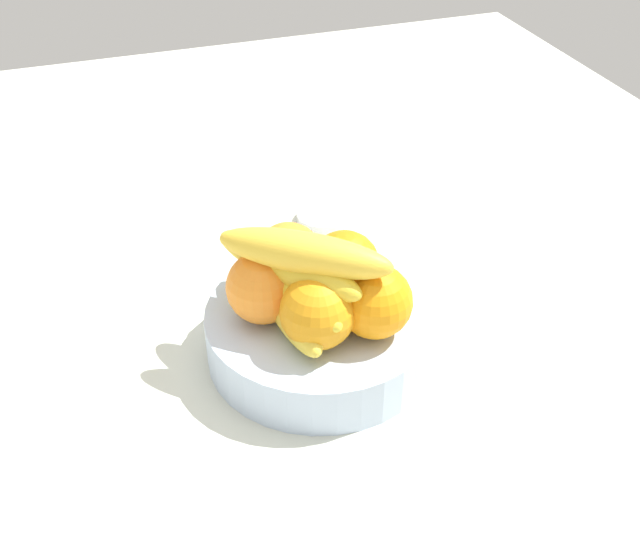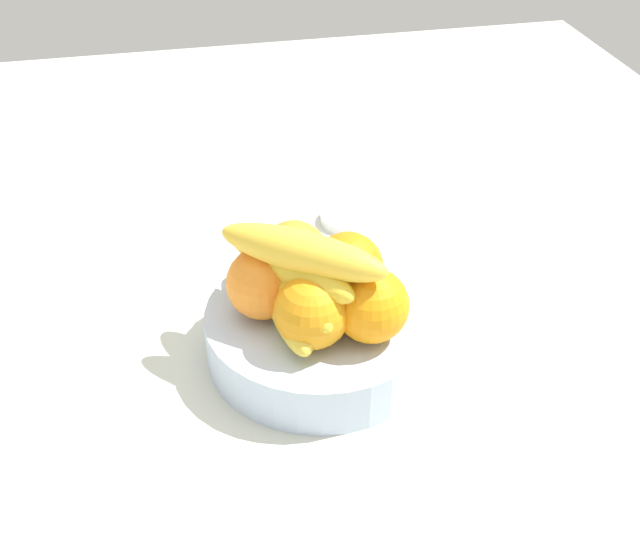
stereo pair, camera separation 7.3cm
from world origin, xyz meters
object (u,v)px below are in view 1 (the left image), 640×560
at_px(orange_front_left, 343,263).
at_px(banana_bunch, 292,276).
at_px(orange_front_right, 288,257).
at_px(orange_back_left, 318,312).
at_px(orange_back_right, 375,301).
at_px(fruit_bowl, 320,332).
at_px(orange_center, 263,287).
at_px(jar_lid, 323,217).

distance_m(orange_front_left, banana_bunch, 0.07).
bearing_deg(orange_front_right, orange_back_left, -179.97).
xyz_separation_m(orange_front_left, orange_back_right, (-0.07, -0.01, 0.00)).
distance_m(fruit_bowl, banana_bunch, 0.09).
height_order(orange_center, orange_back_left, same).
distance_m(fruit_bowl, orange_front_right, 0.08).
relative_size(fruit_bowl, orange_back_left, 3.21).
xyz_separation_m(orange_front_left, jar_lid, (0.22, -0.05, -0.09)).
relative_size(fruit_bowl, banana_bunch, 1.34).
height_order(orange_front_left, banana_bunch, banana_bunch).
height_order(fruit_bowl, orange_back_right, orange_back_right).
bearing_deg(fruit_bowl, orange_back_left, 158.42).
bearing_deg(jar_lid, orange_back_left, 159.81).
xyz_separation_m(banana_bunch, jar_lid, (0.24, -0.12, -0.10)).
bearing_deg(orange_center, banana_bunch, -116.33).
bearing_deg(orange_back_left, orange_front_right, 0.03).
bearing_deg(orange_front_left, orange_center, 98.21).
bearing_deg(orange_center, jar_lid, -31.80).
distance_m(orange_front_right, banana_bunch, 0.06).
bearing_deg(orange_back_right, jar_lid, -9.42).
height_order(fruit_bowl, orange_front_left, orange_front_left).
distance_m(orange_back_right, banana_bunch, 0.08).
relative_size(fruit_bowl, orange_back_right, 3.21).
height_order(orange_back_left, banana_bunch, banana_bunch).
bearing_deg(banana_bunch, orange_front_right, -13.33).
bearing_deg(orange_back_right, banana_bunch, 57.96).
xyz_separation_m(orange_back_left, banana_bunch, (0.04, 0.01, 0.02)).
relative_size(fruit_bowl, jar_lid, 3.38).
bearing_deg(orange_front_right, jar_lid, -28.81).
bearing_deg(fruit_bowl, orange_back_right, -138.20).
xyz_separation_m(orange_center, orange_back_left, (-0.05, -0.04, 0.00)).
bearing_deg(fruit_bowl, orange_center, 78.38).
height_order(fruit_bowl, orange_center, orange_center).
relative_size(orange_front_right, banana_bunch, 0.42).
bearing_deg(orange_front_left, jar_lid, -14.15).
distance_m(orange_front_right, orange_back_right, 0.11).
relative_size(orange_front_right, orange_back_left, 1.00).
distance_m(orange_front_left, orange_back_right, 0.07).
bearing_deg(orange_back_left, jar_lid, -20.19).
xyz_separation_m(fruit_bowl, orange_center, (0.01, 0.05, 0.06)).
bearing_deg(orange_center, fruit_bowl, -101.62).
bearing_deg(orange_front_left, fruit_bowl, 126.19).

